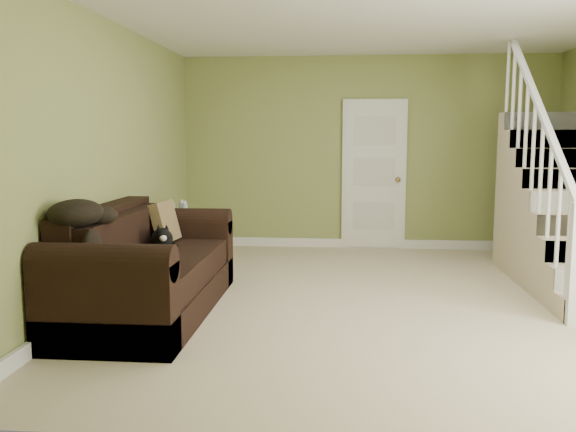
% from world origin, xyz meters
% --- Properties ---
extents(floor, '(5.00, 5.50, 0.01)m').
position_xyz_m(floor, '(0.00, 0.00, 0.00)').
color(floor, '#C4B58D').
rests_on(floor, ground).
extents(ceiling, '(5.00, 5.50, 0.01)m').
position_xyz_m(ceiling, '(0.00, 0.00, 2.60)').
color(ceiling, white).
rests_on(ceiling, wall_back).
extents(wall_back, '(5.00, 0.04, 2.60)m').
position_xyz_m(wall_back, '(0.00, 2.75, 1.30)').
color(wall_back, '#86904D').
rests_on(wall_back, floor).
extents(wall_front, '(5.00, 0.04, 2.60)m').
position_xyz_m(wall_front, '(0.00, -2.75, 1.30)').
color(wall_front, '#86904D').
rests_on(wall_front, floor).
extents(wall_left, '(0.04, 5.50, 2.60)m').
position_xyz_m(wall_left, '(-2.50, 0.00, 1.30)').
color(wall_left, '#86904D').
rests_on(wall_left, floor).
extents(baseboard_back, '(5.00, 0.04, 0.12)m').
position_xyz_m(baseboard_back, '(0.00, 2.72, 0.06)').
color(baseboard_back, white).
rests_on(baseboard_back, floor).
extents(baseboard_left, '(0.04, 5.50, 0.12)m').
position_xyz_m(baseboard_left, '(-2.47, 0.00, 0.06)').
color(baseboard_left, white).
rests_on(baseboard_left, floor).
extents(door, '(0.86, 0.12, 2.02)m').
position_xyz_m(door, '(0.10, 2.71, 1.01)').
color(door, white).
rests_on(door, floor).
extents(staircase, '(1.00, 2.51, 2.82)m').
position_xyz_m(staircase, '(1.99, 0.97, 0.64)').
color(staircase, '#C4B58D').
rests_on(staircase, floor).
extents(sofa, '(1.01, 2.35, 0.93)m').
position_xyz_m(sofa, '(-2.02, -0.57, 0.35)').
color(sofa, black).
rests_on(sofa, floor).
extents(side_table, '(0.59, 0.59, 0.79)m').
position_xyz_m(side_table, '(-2.20, 1.25, 0.29)').
color(side_table, black).
rests_on(side_table, floor).
extents(cat, '(0.33, 0.52, 0.25)m').
position_xyz_m(cat, '(-1.96, -0.27, 0.60)').
color(cat, black).
rests_on(cat, sofa).
extents(banana, '(0.12, 0.20, 0.05)m').
position_xyz_m(banana, '(-1.77, -0.75, 0.53)').
color(banana, yellow).
rests_on(banana, sofa).
extents(throw_pillow, '(0.23, 0.41, 0.40)m').
position_xyz_m(throw_pillow, '(-2.03, 0.09, 0.70)').
color(throw_pillow, '#46301C').
rests_on(throw_pillow, sofa).
extents(throw_blanket, '(0.52, 0.60, 0.21)m').
position_xyz_m(throw_blanket, '(-2.30, -1.29, 0.96)').
color(throw_blanket, black).
rests_on(throw_blanket, sofa).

